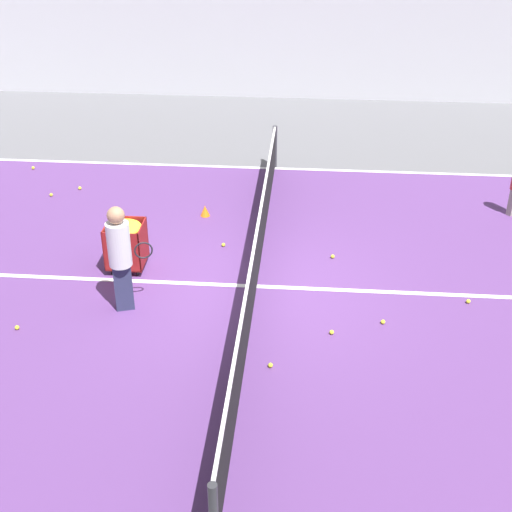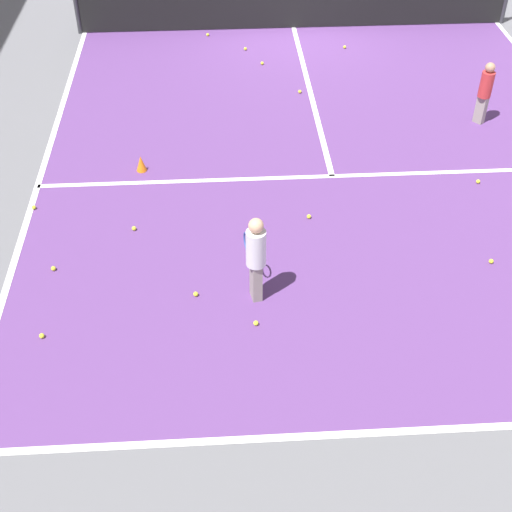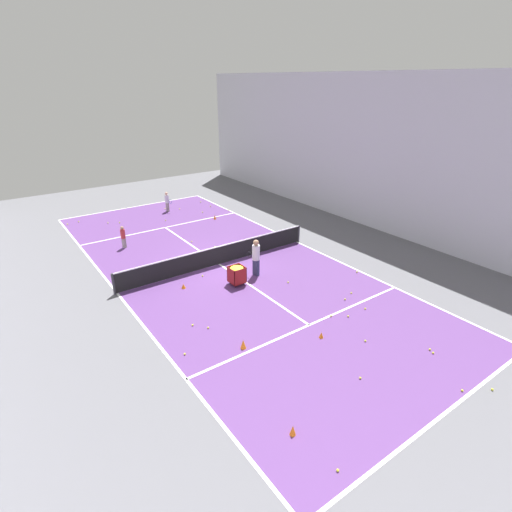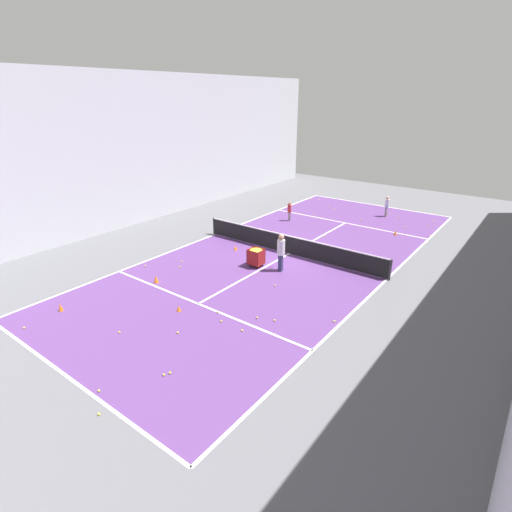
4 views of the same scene
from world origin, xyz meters
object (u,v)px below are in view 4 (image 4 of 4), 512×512
Objects in this scene: tennis_net at (290,245)px; player_near_baseline at (387,205)px; coach_at_net at (281,250)px; child_midcourt at (289,210)px; training_cone_0 at (179,308)px; training_cone_1 at (395,233)px; ball_cart at (256,254)px.

player_near_baseline reaches higher than tennis_net.
coach_at_net reaches higher than player_near_baseline.
child_midcourt is at bearing -57.35° from tennis_net.
training_cone_0 is (0.97, 5.30, -0.88)m from coach_at_net.
child_midcourt reaches higher than training_cone_1.
tennis_net is 7.29m from training_cone_0.
training_cone_1 is at bearing 17.12° from player_near_baseline.
training_cone_1 is (-2.48, -8.05, -0.85)m from coach_at_net.
ball_cart is (0.42, 2.22, 0.11)m from tennis_net.
training_cone_1 is (-1.78, 3.30, -0.63)m from player_near_baseline.
tennis_net is 6.90m from training_cone_1.
tennis_net is 12.02× the size of ball_cart.
tennis_net is at bearing -20.17° from player_near_baseline.
tennis_net reaches higher than ball_cart.
training_cone_1 is at bearing -34.27° from coach_at_net.
training_cone_0 is 13.79m from training_cone_1.
player_near_baseline is at bearing -20.69° from coach_at_net.
child_midcourt is at bearing -69.32° from ball_cart.
training_cone_0 is at bearing 152.45° from coach_at_net.
ball_cart is (1.91, 11.60, -0.16)m from player_near_baseline.
coach_at_net is 7.77m from child_midcourt.
child_midcourt is 1.42× the size of ball_cart.
training_cone_1 is (-6.32, -1.30, -0.55)m from child_midcourt.
tennis_net is 5.90× the size of coach_at_net.
ball_cart is 3.03× the size of training_cone_1.
child_midcourt reaches higher than training_cone_0.
tennis_net is 8.49× the size of child_midcourt.
child_midcourt is at bearing -76.59° from training_cone_0.
training_cone_0 is 0.80× the size of training_cone_1.
child_midcourt is 5.38× the size of training_cone_0.
coach_at_net is at bearing 111.74° from tennis_net.
player_near_baseline is at bearing -99.33° from ball_cart.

